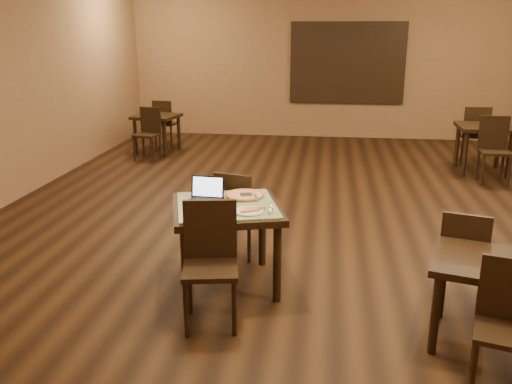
# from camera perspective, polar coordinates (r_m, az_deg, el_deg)

# --- Properties ---
(ground) EXTENTS (10.00, 10.00, 0.00)m
(ground) POSITION_cam_1_polar(r_m,az_deg,el_deg) (6.97, 5.95, -1.94)
(ground) COLOR black
(ground) RESTS_ON ground
(wall_back) EXTENTS (8.00, 0.02, 3.00)m
(wall_back) POSITION_cam_1_polar(r_m,az_deg,el_deg) (11.62, 7.05, 13.10)
(wall_back) COLOR #886345
(wall_back) RESTS_ON ground
(wall_front) EXTENTS (8.00, 0.02, 3.00)m
(wall_front) POSITION_cam_1_polar(r_m,az_deg,el_deg) (1.76, 1.79, -7.70)
(wall_front) COLOR #886345
(wall_front) RESTS_ON ground
(wall_left) EXTENTS (0.02, 10.00, 3.00)m
(wall_left) POSITION_cam_1_polar(r_m,az_deg,el_deg) (7.83, -24.85, 9.95)
(wall_left) COLOR #886345
(wall_left) RESTS_ON ground
(mural) EXTENTS (2.34, 0.05, 1.64)m
(mural) POSITION_cam_1_polar(r_m,az_deg,el_deg) (11.58, 9.59, 13.24)
(mural) COLOR #26528B
(mural) RESTS_ON wall_back
(tiled_table) EXTENTS (1.14, 1.14, 0.76)m
(tiled_table) POSITION_cam_1_polar(r_m,az_deg,el_deg) (4.76, -3.09, -2.49)
(tiled_table) COLOR black
(tiled_table) RESTS_ON ground
(chair_main_near) EXTENTS (0.49, 0.49, 0.97)m
(chair_main_near) POSITION_cam_1_polar(r_m,az_deg,el_deg) (4.24, -4.82, -6.69)
(chair_main_near) COLOR black
(chair_main_near) RESTS_ON ground
(chair_main_far) EXTENTS (0.47, 0.47, 0.90)m
(chair_main_far) POSITION_cam_1_polar(r_m,az_deg,el_deg) (5.39, -2.04, -1.86)
(chair_main_far) COLOR black
(chair_main_far) RESTS_ON ground
(laptop) EXTENTS (0.31, 0.25, 0.20)m
(laptop) POSITION_cam_1_polar(r_m,az_deg,el_deg) (4.84, -5.24, -0.25)
(laptop) COLOR black
(laptop) RESTS_ON tiled_table
(plate) EXTENTS (0.25, 0.25, 0.01)m
(plate) POSITION_cam_1_polar(r_m,az_deg,el_deg) (4.52, -0.79, -2.04)
(plate) COLOR white
(plate) RESTS_ON tiled_table
(pizza_slice) EXTENTS (0.28, 0.28, 0.02)m
(pizza_slice) POSITION_cam_1_polar(r_m,az_deg,el_deg) (4.51, -0.79, -1.85)
(pizza_slice) COLOR beige
(pizza_slice) RESTS_ON plate
(pizza_pan) EXTENTS (0.38, 0.38, 0.01)m
(pizza_pan) POSITION_cam_1_polar(r_m,az_deg,el_deg) (4.93, -1.23, -0.46)
(pizza_pan) COLOR silver
(pizza_pan) RESTS_ON tiled_table
(pizza_whole) EXTENTS (0.35, 0.35, 0.02)m
(pizza_whole) POSITION_cam_1_polar(r_m,az_deg,el_deg) (4.92, -1.23, -0.30)
(pizza_whole) COLOR beige
(pizza_whole) RESTS_ON pizza_pan
(spatula) EXTENTS (0.17, 0.29, 0.01)m
(spatula) POSITION_cam_1_polar(r_m,az_deg,el_deg) (4.90, -1.03, -0.28)
(spatula) COLOR silver
(spatula) RESTS_ON pizza_whole
(napkin_roll) EXTENTS (0.04, 0.17, 0.04)m
(napkin_roll) POSITION_cam_1_polar(r_m,az_deg,el_deg) (4.53, 1.54, -1.84)
(napkin_roll) COLOR white
(napkin_roll) RESTS_ON tiled_table
(other_table_a) EXTENTS (0.83, 0.83, 0.76)m
(other_table_a) POSITION_cam_1_polar(r_m,az_deg,el_deg) (9.38, 22.89, 5.70)
(other_table_a) COLOR black
(other_table_a) RESTS_ON ground
(other_table_a_chair_near) EXTENTS (0.44, 0.44, 0.99)m
(other_table_a_chair_near) POSITION_cam_1_polar(r_m,az_deg,el_deg) (8.85, 23.76, 4.49)
(other_table_a_chair_near) COLOR black
(other_table_a_chair_near) RESTS_ON ground
(other_table_a_chair_far) EXTENTS (0.44, 0.44, 0.99)m
(other_table_a_chair_far) POSITION_cam_1_polar(r_m,az_deg,el_deg) (9.94, 22.00, 5.91)
(other_table_a_chair_far) COLOR black
(other_table_a_chair_far) RESTS_ON ground
(other_table_b) EXTENTS (0.86, 0.86, 0.70)m
(other_table_b) POSITION_cam_1_polar(r_m,az_deg,el_deg) (10.30, -10.40, 7.33)
(other_table_b) COLOR black
(other_table_b) RESTS_ON ground
(other_table_b_chair_near) EXTENTS (0.45, 0.45, 0.90)m
(other_table_b_chair_near) POSITION_cam_1_polar(r_m,az_deg,el_deg) (9.81, -11.24, 6.41)
(other_table_b_chair_near) COLOR black
(other_table_b_chair_near) RESTS_ON ground
(other_table_b_chair_far) EXTENTS (0.45, 0.45, 0.90)m
(other_table_b_chair_far) POSITION_cam_1_polar(r_m,az_deg,el_deg) (10.81, -9.59, 7.44)
(other_table_b_chair_far) COLOR black
(other_table_b_chair_far) RESTS_ON ground
(other_table_c) EXTENTS (0.87, 0.87, 0.66)m
(other_table_c) POSITION_cam_1_polar(r_m,az_deg,el_deg) (4.24, 22.83, -7.96)
(other_table_c) COLOR black
(other_table_c) RESTS_ON ground
(other_table_c_chair_near) EXTENTS (0.46, 0.46, 0.86)m
(other_table_c_chair_near) POSITION_cam_1_polar(r_m,az_deg,el_deg) (3.85, 24.88, -11.94)
(other_table_c_chair_near) COLOR black
(other_table_c_chair_near) RESTS_ON ground
(other_table_c_chair_far) EXTENTS (0.46, 0.46, 0.86)m
(other_table_c_chair_far) POSITION_cam_1_polar(r_m,az_deg,el_deg) (4.71, 21.00, -6.18)
(other_table_c_chair_far) COLOR black
(other_table_c_chair_far) RESTS_ON ground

